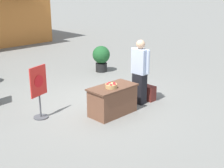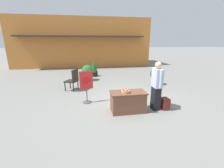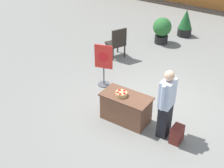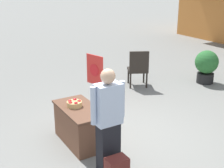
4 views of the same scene
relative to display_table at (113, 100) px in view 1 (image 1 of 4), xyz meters
name	(u,v)px [view 1 (image 1 of 4)]	position (x,y,z in m)	size (l,w,h in m)	color
ground_plane	(99,102)	(0.29, 0.83, -0.37)	(120.00, 120.00, 0.00)	slate
display_table	(113,100)	(0.00, 0.00, 0.00)	(1.25, 0.65, 0.73)	brown
apple_basket	(111,86)	(-0.11, -0.06, 0.42)	(0.29, 0.29, 0.13)	tan
person_visitor	(140,72)	(1.05, 0.01, 0.53)	(0.27, 0.61, 1.76)	black
backpack	(149,93)	(1.41, -0.04, -0.16)	(0.24, 0.34, 0.42)	maroon
poster_board	(39,91)	(-1.42, 1.07, 0.33)	(0.52, 0.36, 1.31)	#4C4C51
potted_plant_near_right	(101,57)	(2.52, 3.12, 0.19)	(0.65, 0.65, 0.97)	black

